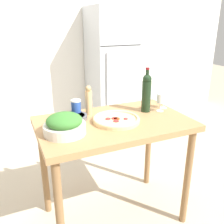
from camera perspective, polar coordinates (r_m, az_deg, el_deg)
ground_plane at (r=2.43m, az=0.37°, el=-22.44°), size 14.00×14.00×0.00m
wall_back at (r=3.94m, az=-13.48°, el=14.70°), size 6.40×0.08×2.60m
refrigerator at (r=3.85m, az=-0.26°, el=9.37°), size 0.61×0.73×1.84m
prep_counter at (r=1.98m, az=0.42°, el=-5.28°), size 1.17×0.72×0.92m
wine_bottle at (r=2.10m, az=7.88°, el=4.55°), size 0.08×0.08×0.37m
wine_glass_near at (r=2.14m, az=11.08°, el=2.88°), size 0.07×0.07×0.15m
wine_glass_far at (r=2.22m, az=11.83°, el=3.50°), size 0.07×0.07×0.15m
pepper_mill at (r=2.03m, az=-5.36°, el=2.59°), size 0.06×0.06×0.24m
salad_bowl at (r=1.72m, az=-10.80°, el=-2.87°), size 0.29×0.29×0.15m
homemade_pizza at (r=1.90m, az=0.98°, el=-1.72°), size 0.36×0.36×0.04m
salt_canister at (r=2.02m, az=-8.19°, el=0.92°), size 0.08×0.08×0.14m
cast_iron_skillet at (r=1.97m, az=-8.81°, el=-1.18°), size 0.22×0.33×0.03m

